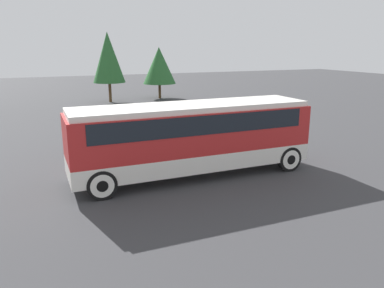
# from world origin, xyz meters

# --- Properties ---
(ground_plane) EXTENTS (120.00, 120.00, 0.00)m
(ground_plane) POSITION_xyz_m (0.00, 0.00, 0.00)
(ground_plane) COLOR #38383A
(tour_bus) EXTENTS (10.25, 2.66, 3.11)m
(tour_bus) POSITION_xyz_m (0.10, 0.00, 1.88)
(tour_bus) COLOR silver
(tour_bus) RESTS_ON ground_plane
(parked_car_near) EXTENTS (4.70, 1.86, 1.32)m
(parked_car_near) POSITION_xyz_m (-1.26, 4.75, 0.67)
(parked_car_near) COLOR maroon
(parked_car_near) RESTS_ON ground_plane
(parked_car_mid) EXTENTS (4.68, 1.93, 1.41)m
(parked_car_mid) POSITION_xyz_m (4.39, 6.59, 0.69)
(parked_car_mid) COLOR black
(parked_car_mid) RESTS_ON ground_plane
(tree_left) EXTENTS (3.47, 3.47, 5.36)m
(tree_left) POSITION_xyz_m (6.53, 24.22, 3.46)
(tree_left) COLOR brown
(tree_left) RESTS_ON ground_plane
(tree_right) EXTENTS (3.13, 3.13, 6.80)m
(tree_right) POSITION_xyz_m (1.09, 23.50, 4.36)
(tree_right) COLOR brown
(tree_right) RESTS_ON ground_plane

